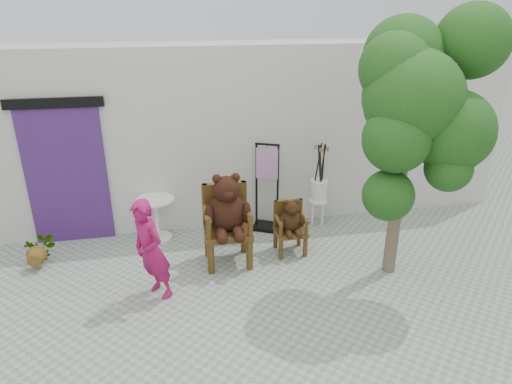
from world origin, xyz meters
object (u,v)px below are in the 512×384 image
(tree, at_px, (419,98))
(cafe_table, at_px, (157,214))
(stool_bucket, at_px, (319,190))
(chair_small, at_px, (291,221))
(display_stand, at_px, (267,197))
(person, at_px, (151,250))
(chair_big, at_px, (227,213))

(tree, bearing_deg, cafe_table, 149.14)
(cafe_table, height_order, tree, tree)
(cafe_table, relative_size, stool_bucket, 0.48)
(chair_small, relative_size, cafe_table, 1.27)
(chair_small, distance_m, display_stand, 0.86)
(stool_bucket, bearing_deg, person, -149.12)
(tree, bearing_deg, display_stand, 126.02)
(cafe_table, bearing_deg, stool_bucket, -0.01)
(chair_big, relative_size, display_stand, 0.93)
(person, xyz_separation_m, cafe_table, (0.04, 1.66, -0.27))
(chair_small, bearing_deg, chair_big, -173.70)
(cafe_table, relative_size, display_stand, 0.47)
(chair_small, xyz_separation_m, person, (-2.05, -0.82, 0.19))
(person, relative_size, cafe_table, 2.01)
(stool_bucket, relative_size, tree, 0.40)
(chair_small, height_order, stool_bucket, stool_bucket)
(cafe_table, distance_m, stool_bucket, 2.74)
(person, height_order, stool_bucket, stool_bucket)
(chair_big, height_order, chair_small, chair_big)
(person, height_order, tree, tree)
(chair_big, height_order, person, person)
(tree, bearing_deg, stool_bucket, 104.33)
(stool_bucket, bearing_deg, chair_small, -130.68)
(stool_bucket, height_order, tree, tree)
(person, height_order, cafe_table, person)
(chair_small, height_order, person, person)
(chair_big, height_order, stool_bucket, stool_bucket)
(tree, bearing_deg, chair_big, 155.90)
(chair_big, xyz_separation_m, display_stand, (0.80, 0.94, -0.22))
(person, bearing_deg, tree, 46.70)
(display_stand, xyz_separation_m, stool_bucket, (0.91, 0.00, 0.06))
(chair_big, bearing_deg, cafe_table, 137.46)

